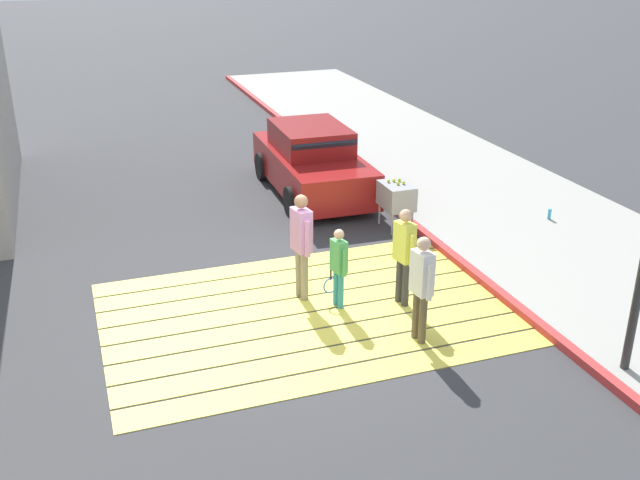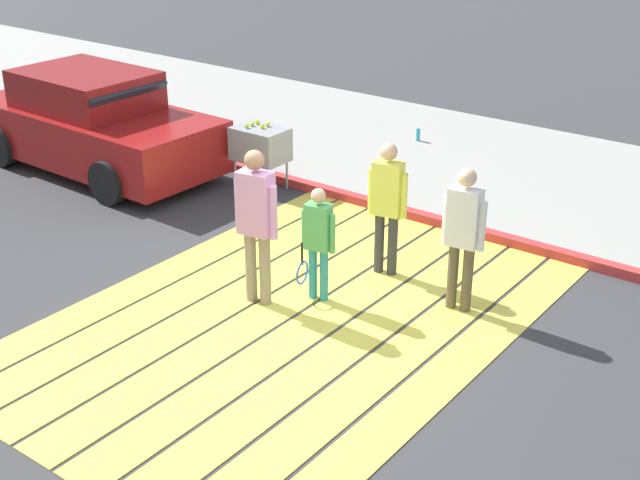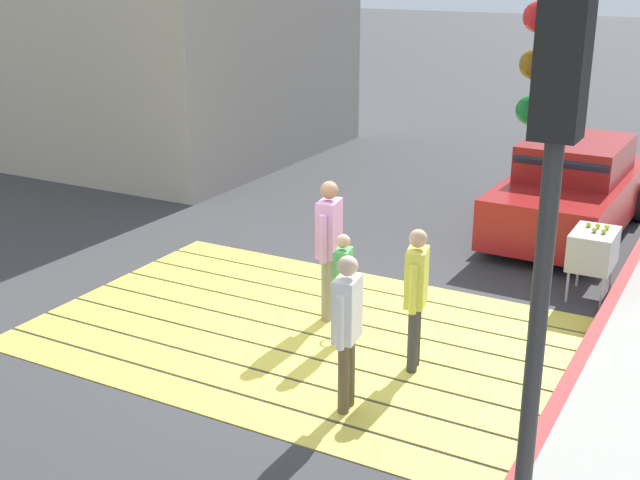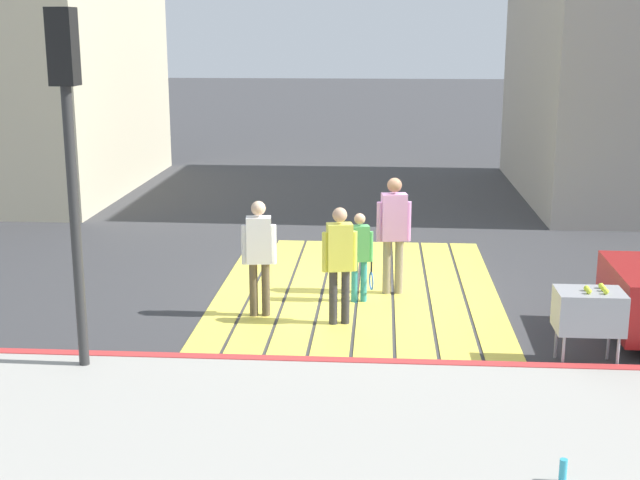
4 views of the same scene
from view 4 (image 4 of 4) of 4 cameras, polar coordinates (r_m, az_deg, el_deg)
The scene contains 11 objects.
ground_plane at distance 13.67m, azimuth 2.48°, elevation -3.36°, with size 120.00×120.00×0.00m, color #38383A.
crosswalk_stripes at distance 13.67m, azimuth 2.48°, elevation -3.34°, with size 6.40×4.35×0.01m.
sidewalk_west at distance 8.45m, azimuth 1.32°, elevation -14.15°, with size 4.80×40.00×0.12m, color #9E9B93.
curb_painted at distance 10.58m, azimuth 1.96°, elevation -8.18°, with size 0.16×40.00×0.13m, color #BC3333.
traffic_light_corner at distance 10.16m, azimuth -16.20°, elevation 7.68°, with size 0.39×0.28×4.24m.
tennis_ball_cart at distance 10.99m, azimuth 17.26°, elevation -4.48°, with size 0.56×0.80×1.02m.
water_bottle at distance 8.17m, azimuth 15.68°, elevation -14.39°, with size 0.07×0.07×0.22m, color #33A5BF.
pedestrian_adult_lead at distance 13.29m, azimuth 4.87°, elevation 0.85°, with size 0.29×0.53×1.83m.
pedestrian_adult_trailing at distance 12.24m, azimuth -4.03°, elevation -0.66°, with size 0.26×0.49×1.68m.
pedestrian_adult_side at distance 11.88m, azimuth 1.29°, elevation -1.14°, with size 0.28×0.48×1.66m.
pedestrian_child_with_racket at distance 12.91m, azimuth 2.64°, elevation -0.82°, with size 0.32×0.42×1.37m.
Camera 4 is at (-13.07, -0.35, 4.01)m, focal length 48.70 mm.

